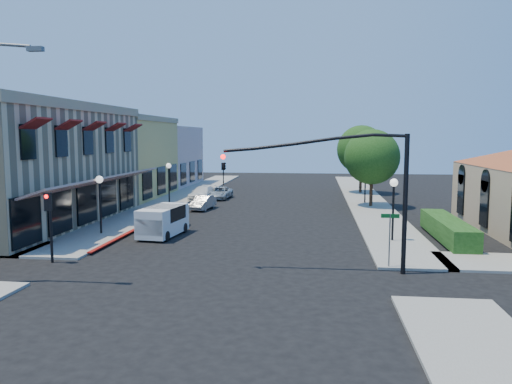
# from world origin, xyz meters

# --- Properties ---
(ground) EXTENTS (120.00, 120.00, 0.00)m
(ground) POSITION_xyz_m (0.00, 0.00, 0.00)
(ground) COLOR black
(ground) RESTS_ON ground
(sidewalk_left) EXTENTS (3.50, 50.00, 0.12)m
(sidewalk_left) POSITION_xyz_m (-8.75, 27.00, 0.06)
(sidewalk_left) COLOR gray
(sidewalk_left) RESTS_ON ground
(sidewalk_right) EXTENTS (3.50, 50.00, 0.12)m
(sidewalk_right) POSITION_xyz_m (8.75, 27.00, 0.06)
(sidewalk_right) COLOR gray
(sidewalk_right) RESTS_ON ground
(curb_red_strip) EXTENTS (0.25, 10.00, 0.06)m
(curb_red_strip) POSITION_xyz_m (-6.90, 8.00, 0.00)
(curb_red_strip) COLOR maroon
(curb_red_strip) RESTS_ON ground
(corner_brick_building) EXTENTS (11.77, 18.20, 8.10)m
(corner_brick_building) POSITION_xyz_m (-15.45, 11.00, 4.01)
(corner_brick_building) COLOR tan
(corner_brick_building) RESTS_ON ground
(yellow_stucco_building) EXTENTS (10.00, 12.00, 7.60)m
(yellow_stucco_building) POSITION_xyz_m (-15.50, 26.00, 3.80)
(yellow_stucco_building) COLOR tan
(yellow_stucco_building) RESTS_ON ground
(pink_stucco_building) EXTENTS (10.00, 12.00, 7.00)m
(pink_stucco_building) POSITION_xyz_m (-15.50, 38.00, 3.50)
(pink_stucco_building) COLOR #C8A097
(pink_stucco_building) RESTS_ON ground
(hedge) EXTENTS (1.40, 8.00, 1.10)m
(hedge) POSITION_xyz_m (11.70, 9.00, 0.00)
(hedge) COLOR #193F12
(hedge) RESTS_ON ground
(street_tree_a) EXTENTS (4.56, 4.56, 6.48)m
(street_tree_a) POSITION_xyz_m (8.80, 22.00, 4.19)
(street_tree_a) COLOR black
(street_tree_a) RESTS_ON ground
(street_tree_b) EXTENTS (4.94, 4.94, 7.02)m
(street_tree_b) POSITION_xyz_m (8.80, 32.00, 4.54)
(street_tree_b) COLOR black
(street_tree_b) RESTS_ON ground
(signal_mast_arm) EXTENTS (8.01, 0.39, 6.00)m
(signal_mast_arm) POSITION_xyz_m (5.86, 1.50, 4.09)
(signal_mast_arm) COLOR black
(signal_mast_arm) RESTS_ON ground
(secondary_signal) EXTENTS (0.28, 0.42, 3.32)m
(secondary_signal) POSITION_xyz_m (-8.00, 1.41, 2.32)
(secondary_signal) COLOR black
(secondary_signal) RESTS_ON ground
(street_name_sign) EXTENTS (0.80, 0.06, 2.50)m
(street_name_sign) POSITION_xyz_m (7.50, 2.20, 1.70)
(street_name_sign) COLOR #595B5E
(street_name_sign) RESTS_ON ground
(lamppost_left_near) EXTENTS (0.44, 0.44, 3.57)m
(lamppost_left_near) POSITION_xyz_m (-8.50, 8.00, 2.74)
(lamppost_left_near) COLOR black
(lamppost_left_near) RESTS_ON ground
(lamppost_left_far) EXTENTS (0.44, 0.44, 3.57)m
(lamppost_left_far) POSITION_xyz_m (-8.50, 22.00, 2.74)
(lamppost_left_far) COLOR black
(lamppost_left_far) RESTS_ON ground
(lamppost_right_near) EXTENTS (0.44, 0.44, 3.57)m
(lamppost_right_near) POSITION_xyz_m (8.50, 8.00, 2.74)
(lamppost_right_near) COLOR black
(lamppost_right_near) RESTS_ON ground
(lamppost_right_far) EXTENTS (0.44, 0.44, 3.57)m
(lamppost_right_far) POSITION_xyz_m (8.50, 24.00, 2.74)
(lamppost_right_far) COLOR black
(lamppost_right_far) RESTS_ON ground
(white_van) EXTENTS (2.16, 4.14, 1.76)m
(white_van) POSITION_xyz_m (-4.71, 8.11, 1.02)
(white_van) COLOR silver
(white_van) RESTS_ON ground
(parked_car_a) EXTENTS (1.44, 3.47, 1.17)m
(parked_car_a) POSITION_xyz_m (-4.80, 10.51, 0.59)
(parked_car_a) COLOR black
(parked_car_a) RESTS_ON ground
(parked_car_b) EXTENTS (1.63, 3.57, 1.13)m
(parked_car_b) POSITION_xyz_m (-4.80, 19.00, 0.57)
(parked_car_b) COLOR gray
(parked_car_b) RESTS_ON ground
(parked_car_c) EXTENTS (2.21, 4.47, 1.25)m
(parked_car_c) POSITION_xyz_m (-6.20, 25.00, 0.63)
(parked_car_c) COLOR white
(parked_car_c) RESTS_ON ground
(parked_car_d) EXTENTS (2.06, 4.14, 1.13)m
(parked_car_d) POSITION_xyz_m (-4.80, 26.00, 0.56)
(parked_car_d) COLOR #B4B8B9
(parked_car_d) RESTS_ON ground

